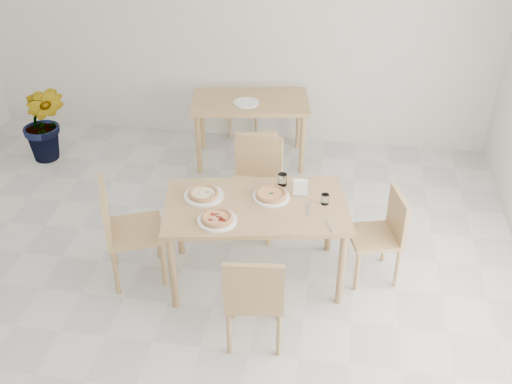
# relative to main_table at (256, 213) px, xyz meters

# --- Properties ---
(main_table) EXTENTS (1.61, 1.09, 0.75)m
(main_table) POSITION_rel_main_table_xyz_m (0.00, 0.00, 0.00)
(main_table) COLOR tan
(main_table) RESTS_ON ground
(chair_south) EXTENTS (0.47, 0.47, 0.86)m
(chair_south) POSITION_rel_main_table_xyz_m (0.11, -0.78, -0.17)
(chair_south) COLOR tan
(chair_south) RESTS_ON ground
(chair_north) EXTENTS (0.50, 0.50, 0.92)m
(chair_north) POSITION_rel_main_table_xyz_m (-0.12, 0.76, -0.14)
(chair_north) COLOR tan
(chair_north) RESTS_ON ground
(chair_west) EXTENTS (0.60, 0.60, 0.93)m
(chair_west) POSITION_rel_main_table_xyz_m (-1.09, -0.17, -0.13)
(chair_west) COLOR tan
(chair_west) RESTS_ON ground
(chair_east) EXTENTS (0.50, 0.50, 0.81)m
(chair_east) POSITION_rel_main_table_xyz_m (1.05, 0.19, -0.19)
(chair_east) COLOR tan
(chair_east) RESTS_ON ground
(plate_margherita) EXTENTS (0.31, 0.31, 0.02)m
(plate_margherita) POSITION_rel_main_table_xyz_m (0.11, 0.12, 0.09)
(plate_margherita) COLOR white
(plate_margherita) RESTS_ON main_table
(plate_mushroom) EXTENTS (0.33, 0.33, 0.02)m
(plate_mushroom) POSITION_rel_main_table_xyz_m (-0.44, 0.05, 0.09)
(plate_mushroom) COLOR white
(plate_mushroom) RESTS_ON main_table
(plate_pepperoni) EXTENTS (0.31, 0.31, 0.02)m
(plate_pepperoni) POSITION_rel_main_table_xyz_m (-0.26, -0.28, 0.09)
(plate_pepperoni) COLOR white
(plate_pepperoni) RESTS_ON main_table
(pizza_margherita) EXTENTS (0.32, 0.32, 0.03)m
(pizza_margherita) POSITION_rel_main_table_xyz_m (0.11, 0.12, 0.12)
(pizza_margherita) COLOR tan
(pizza_margherita) RESTS_ON plate_margherita
(pizza_mushroom) EXTENTS (0.30, 0.30, 0.03)m
(pizza_mushroom) POSITION_rel_main_table_xyz_m (-0.44, 0.05, 0.12)
(pizza_mushroom) COLOR tan
(pizza_mushroom) RESTS_ON plate_mushroom
(pizza_pepperoni) EXTENTS (0.33, 0.33, 0.03)m
(pizza_pepperoni) POSITION_rel_main_table_xyz_m (-0.26, -0.28, 0.12)
(pizza_pepperoni) COLOR tan
(pizza_pepperoni) RESTS_ON plate_pepperoni
(tumbler_a) EXTENTS (0.08, 0.08, 0.10)m
(tumbler_a) POSITION_rel_main_table_xyz_m (0.17, 0.33, 0.14)
(tumbler_a) COLOR white
(tumbler_a) RESTS_ON main_table
(tumbler_b) EXTENTS (0.07, 0.07, 0.09)m
(tumbler_b) POSITION_rel_main_table_xyz_m (0.55, 0.10, 0.13)
(tumbler_b) COLOR white
(tumbler_b) RESTS_ON main_table
(napkin_holder) EXTENTS (0.13, 0.07, 0.14)m
(napkin_holder) POSITION_rel_main_table_xyz_m (0.34, 0.20, 0.15)
(napkin_holder) COLOR silver
(napkin_holder) RESTS_ON main_table
(fork_a) EXTENTS (0.07, 0.17, 0.01)m
(fork_a) POSITION_rel_main_table_xyz_m (0.60, -0.21, 0.09)
(fork_a) COLOR silver
(fork_a) RESTS_ON main_table
(fork_b) EXTENTS (0.02, 0.19, 0.01)m
(fork_b) POSITION_rel_main_table_xyz_m (0.43, -0.00, 0.09)
(fork_b) COLOR silver
(fork_b) RESTS_ON main_table
(second_table) EXTENTS (1.38, 0.92, 0.75)m
(second_table) POSITION_rel_main_table_xyz_m (-0.37, 2.02, -0.02)
(second_table) COLOR tan
(second_table) RESTS_ON ground
(chair_back_s) EXTENTS (0.47, 0.47, 0.78)m
(chair_back_s) POSITION_rel_main_table_xyz_m (-0.19, 1.29, -0.21)
(chair_back_s) COLOR tan
(chair_back_s) RESTS_ON ground
(chair_back_n) EXTENTS (0.41, 0.41, 0.79)m
(chair_back_n) POSITION_rel_main_table_xyz_m (-0.54, 2.78, -0.21)
(chair_back_n) COLOR tan
(chair_back_n) RESTS_ON ground
(plate_empty) EXTENTS (0.27, 0.27, 0.02)m
(plate_empty) POSITION_rel_main_table_xyz_m (-0.40, 1.92, 0.09)
(plate_empty) COLOR white
(plate_empty) RESTS_ON second_table
(potted_plant) EXTENTS (0.56, 0.47, 0.93)m
(potted_plant) POSITION_rel_main_table_xyz_m (-2.67, 1.69, -0.20)
(potted_plant) COLOR #246F21
(potted_plant) RESTS_ON ground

